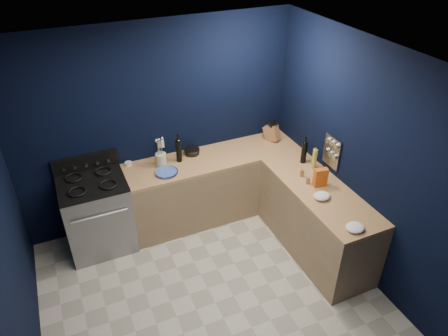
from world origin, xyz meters
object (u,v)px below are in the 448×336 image
crouton_bag (320,177)px  gas_range (98,215)px  knife_block (272,133)px  plate_stack (166,172)px  utensil_crock (161,160)px

crouton_bag → gas_range: bearing=167.3°
knife_block → crouton_bag: bearing=-119.0°
plate_stack → knife_block: knife_block is taller
gas_range → plate_stack: (0.86, -0.11, 0.46)m
plate_stack → crouton_bag: bearing=-31.9°
gas_range → plate_stack: plate_stack is taller
gas_range → crouton_bag: crouton_bag is taller
utensil_crock → crouton_bag: size_ratio=0.74×
gas_range → knife_block: 2.48m
gas_range → plate_stack: bearing=-7.3°
plate_stack → knife_block: bearing=7.8°
utensil_crock → gas_range: bearing=-174.2°
utensil_crock → knife_block: bearing=0.6°
gas_range → knife_block: (2.42, 0.10, 0.54)m
plate_stack → knife_block: (1.56, 0.21, 0.09)m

